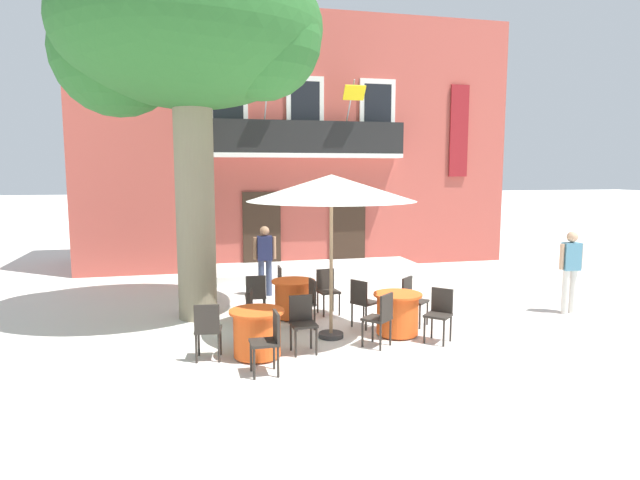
# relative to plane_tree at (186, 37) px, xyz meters

# --- Properties ---
(ground_plane) EXTENTS (120.00, 120.00, 0.00)m
(ground_plane) POSITION_rel_plane_tree_xyz_m (3.97, -0.17, -5.40)
(ground_plane) COLOR silver
(building_facade) EXTENTS (13.00, 5.09, 7.50)m
(building_facade) POSITION_rel_plane_tree_xyz_m (3.31, 6.82, -1.65)
(building_facade) COLOR #B24C42
(building_facade) RESTS_ON ground
(entrance_step_platform) EXTENTS (6.06, 2.12, 0.25)m
(entrance_step_platform) POSITION_rel_plane_tree_xyz_m (3.31, 3.77, -5.28)
(entrance_step_platform) COLOR silver
(entrance_step_platform) RESTS_ON ground
(plane_tree) EXTENTS (5.14, 4.51, 7.08)m
(plane_tree) POSITION_rel_plane_tree_xyz_m (0.00, 0.00, 0.00)
(plane_tree) COLOR #7F755B
(plane_tree) RESTS_ON ground
(cafe_table_near_tree) EXTENTS (0.86, 0.86, 0.76)m
(cafe_table_near_tree) POSITION_rel_plane_tree_xyz_m (0.93, -2.66, -5.01)
(cafe_table_near_tree) COLOR #EA561E
(cafe_table_near_tree) RESTS_ON ground
(cafe_chair_near_tree_0) EXTENTS (0.41, 0.41, 0.91)m
(cafe_chair_near_tree_0) POSITION_rel_plane_tree_xyz_m (1.67, -2.56, -4.87)
(cafe_chair_near_tree_0) COLOR #2D2823
(cafe_chair_near_tree_0) RESTS_ON ground
(cafe_chair_near_tree_1) EXTENTS (0.48, 0.48, 0.91)m
(cafe_chair_near_tree_1) POSITION_rel_plane_tree_xyz_m (1.02, -1.92, -4.87)
(cafe_chair_near_tree_1) COLOR #2D2823
(cafe_chair_near_tree_1) RESTS_ON ground
(cafe_chair_near_tree_2) EXTENTS (0.45, 0.45, 0.91)m
(cafe_chair_near_tree_2) POSITION_rel_plane_tree_xyz_m (0.17, -2.64, -4.87)
(cafe_chair_near_tree_2) COLOR #2D2823
(cafe_chair_near_tree_2) RESTS_ON ground
(cafe_chair_near_tree_3) EXTENTS (0.41, 0.41, 0.91)m
(cafe_chair_near_tree_3) POSITION_rel_plane_tree_xyz_m (1.01, -3.41, -4.87)
(cafe_chair_near_tree_3) COLOR #2D2823
(cafe_chair_near_tree_3) RESTS_ON ground
(cafe_table_middle) EXTENTS (0.86, 0.86, 0.76)m
(cafe_table_middle) POSITION_rel_plane_tree_xyz_m (1.92, -0.52, -5.01)
(cafe_table_middle) COLOR #EA561E
(cafe_table_middle) RESTS_ON ground
(cafe_chair_middle_0) EXTENTS (0.45, 0.45, 0.91)m
(cafe_chair_middle_0) POSITION_rel_plane_tree_xyz_m (2.65, -0.35, -4.87)
(cafe_chair_middle_0) COLOR #2D2823
(cafe_chair_middle_0) RESTS_ON ground
(cafe_chair_middle_1) EXTENTS (0.42, 0.42, 0.91)m
(cafe_chair_middle_1) POSITION_rel_plane_tree_xyz_m (1.87, 0.23, -4.87)
(cafe_chair_middle_1) COLOR #2D2823
(cafe_chair_middle_1) RESTS_ON ground
(cafe_chair_middle_2) EXTENTS (0.43, 0.43, 0.91)m
(cafe_chair_middle_2) POSITION_rel_plane_tree_xyz_m (1.17, -0.55, -4.87)
(cafe_chair_middle_2) COLOR #2D2823
(cafe_chair_middle_2) RESTS_ON ground
(cafe_chair_middle_3) EXTENTS (0.42, 0.42, 0.91)m
(cafe_chair_middle_3) POSITION_rel_plane_tree_xyz_m (2.03, -1.27, -4.87)
(cafe_chair_middle_3) COLOR #2D2823
(cafe_chair_middle_3) RESTS_ON ground
(cafe_table_front) EXTENTS (0.86, 0.86, 0.76)m
(cafe_table_front) POSITION_rel_plane_tree_xyz_m (3.50, -2.10, -5.01)
(cafe_table_front) COLOR #EA561E
(cafe_table_front) RESTS_ON ground
(cafe_chair_front_0) EXTENTS (0.56, 0.56, 0.91)m
(cafe_chair_front_0) POSITION_rel_plane_tree_xyz_m (4.01, -1.54, -4.87)
(cafe_chair_front_0) COLOR #2D2823
(cafe_chair_front_0) RESTS_ON ground
(cafe_chair_front_1) EXTENTS (0.55, 0.55, 0.91)m
(cafe_chair_front_1) POSITION_rel_plane_tree_xyz_m (3.03, -1.50, -4.87)
(cafe_chair_front_1) COLOR #2D2823
(cafe_chair_front_1) RESTS_ON ground
(cafe_chair_front_2) EXTENTS (0.56, 0.56, 0.91)m
(cafe_chair_front_2) POSITION_rel_plane_tree_xyz_m (2.98, -2.65, -4.87)
(cafe_chair_front_2) COLOR #2D2823
(cafe_chair_front_2) RESTS_ON ground
(cafe_chair_front_3) EXTENTS (0.57, 0.57, 0.91)m
(cafe_chair_front_3) POSITION_rel_plane_tree_xyz_m (4.07, -2.58, -4.87)
(cafe_chair_front_3) COLOR #2D2823
(cafe_chair_front_3) RESTS_ON ground
(cafe_umbrella) EXTENTS (2.90, 2.90, 2.85)m
(cafe_umbrella) POSITION_rel_plane_tree_xyz_m (2.32, -1.94, -2.79)
(cafe_umbrella) COLOR #997A56
(cafe_umbrella) RESTS_ON ground
(pedestrian_near_entrance) EXTENTS (0.53, 0.27, 1.70)m
(pedestrian_near_entrance) POSITION_rel_plane_tree_xyz_m (7.47, -1.51, -4.44)
(pedestrian_near_entrance) COLOR silver
(pedestrian_near_entrance) RESTS_ON ground
(pedestrian_mid_plaza) EXTENTS (0.53, 0.24, 1.64)m
(pedestrian_mid_plaza) POSITION_rel_plane_tree_xyz_m (1.64, 1.55, -4.48)
(pedestrian_mid_plaza) COLOR #384260
(pedestrian_mid_plaza) RESTS_ON ground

